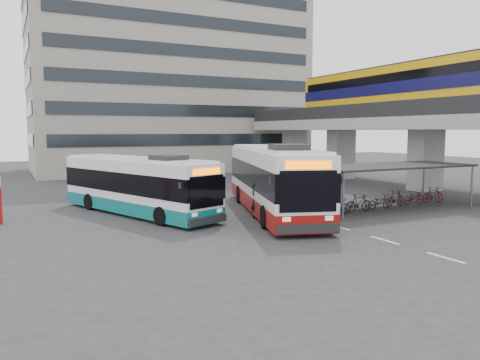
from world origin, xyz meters
name	(u,v)px	position (x,y,z in m)	size (l,w,h in m)	color
ground	(294,232)	(0.00, 0.00, 0.00)	(120.00, 120.00, 0.00)	#28282B
viaduct	(389,110)	(17.00, 11.98, 6.23)	(8.00, 32.00, 9.68)	gray
bike_shelter	(388,184)	(8.47, 3.00, 1.44)	(10.00, 4.00, 2.54)	#595B60
office_block	(168,62)	(6.00, 36.00, 12.50)	(30.00, 15.00, 25.00)	gray
road_markings	(385,240)	(2.50, -3.00, 0.01)	(0.15, 7.60, 0.01)	beige
bus_main	(273,180)	(1.77, 4.80, 1.80)	(6.71, 13.32, 3.87)	white
bus_teal	(137,186)	(-5.05, 7.74, 1.53)	(6.13, 11.30, 3.30)	white
pedestrian	(256,200)	(0.02, 3.59, 0.95)	(0.69, 0.45, 1.90)	black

